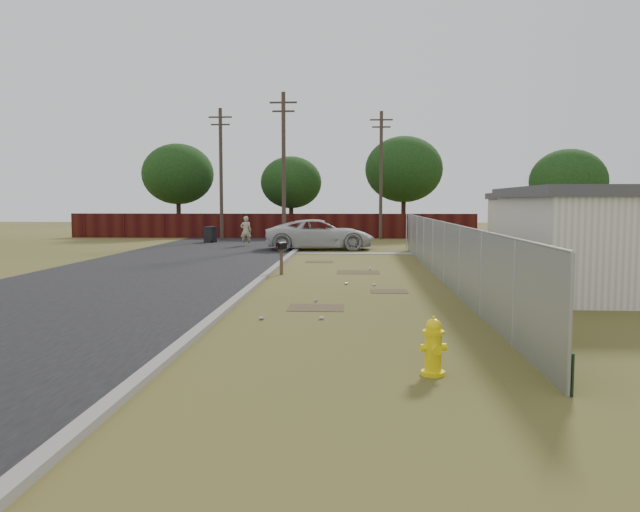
# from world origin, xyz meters

# --- Properties ---
(ground) EXTENTS (120.00, 120.00, 0.00)m
(ground) POSITION_xyz_m (0.00, 0.00, 0.00)
(ground) COLOR brown
(ground) RESTS_ON ground
(street) EXTENTS (15.10, 60.00, 0.12)m
(street) POSITION_xyz_m (-6.76, 8.05, 0.02)
(street) COLOR black
(street) RESTS_ON ground
(chainlink_fence) EXTENTS (0.10, 27.06, 2.02)m
(chainlink_fence) POSITION_xyz_m (3.12, 1.03, 0.80)
(chainlink_fence) COLOR #95979D
(chainlink_fence) RESTS_ON ground
(privacy_fence) EXTENTS (30.00, 0.12, 1.80)m
(privacy_fence) POSITION_xyz_m (-6.00, 25.00, 0.90)
(privacy_fence) COLOR #40130D
(privacy_fence) RESTS_ON ground
(utility_poles) EXTENTS (12.60, 8.24, 9.00)m
(utility_poles) POSITION_xyz_m (-3.67, 20.67, 4.69)
(utility_poles) COLOR #43352D
(utility_poles) RESTS_ON ground
(houses) EXTENTS (9.30, 17.24, 3.10)m
(houses) POSITION_xyz_m (9.70, 3.13, 1.56)
(houses) COLOR white
(houses) RESTS_ON ground
(horizon_trees) EXTENTS (33.32, 31.94, 7.78)m
(horizon_trees) POSITION_xyz_m (0.84, 23.56, 4.63)
(horizon_trees) COLOR black
(horizon_trees) RESTS_ON ground
(fire_hydrant) EXTENTS (0.44, 0.45, 0.92)m
(fire_hydrant) POSITION_xyz_m (1.38, -11.01, 0.43)
(fire_hydrant) COLOR yellow
(fire_hydrant) RESTS_ON ground
(mailbox) EXTENTS (0.37, 0.51, 1.21)m
(mailbox) POSITION_xyz_m (-2.52, 2.07, 0.96)
(mailbox) COLOR brown
(mailbox) RESTS_ON ground
(pickup_truck) EXTENTS (6.38, 3.54, 1.69)m
(pickup_truck) POSITION_xyz_m (-1.80, 14.24, 0.84)
(pickup_truck) COLOR silver
(pickup_truck) RESTS_ON ground
(pedestrian) EXTENTS (0.72, 0.52, 1.81)m
(pedestrian) POSITION_xyz_m (-6.38, 16.64, 0.91)
(pedestrian) COLOR tan
(pedestrian) RESTS_ON ground
(trash_bin) EXTENTS (0.86, 0.93, 1.06)m
(trash_bin) POSITION_xyz_m (-9.26, 19.65, 0.54)
(trash_bin) COLOR black
(trash_bin) RESTS_ON ground
(scattered_litter) EXTENTS (2.85, 10.71, 0.07)m
(scattered_litter) POSITION_xyz_m (-0.32, -2.46, 0.04)
(scattered_litter) COLOR beige
(scattered_litter) RESTS_ON ground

